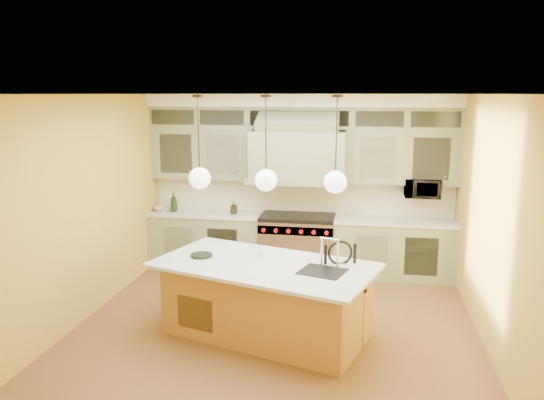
% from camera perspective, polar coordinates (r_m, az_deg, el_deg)
% --- Properties ---
extents(floor, '(5.00, 5.00, 0.00)m').
position_cam_1_polar(floor, '(6.94, 0.42, -13.39)').
color(floor, brown).
rests_on(floor, ground).
extents(ceiling, '(5.00, 5.00, 0.00)m').
position_cam_1_polar(ceiling, '(6.30, 0.46, 11.33)').
color(ceiling, white).
rests_on(ceiling, wall_back).
extents(wall_back, '(5.00, 0.00, 5.00)m').
position_cam_1_polar(wall_back, '(8.89, 3.09, 1.94)').
color(wall_back, gold).
rests_on(wall_back, ground).
extents(wall_front, '(5.00, 0.00, 5.00)m').
position_cam_1_polar(wall_front, '(4.12, -5.36, -9.36)').
color(wall_front, gold).
rests_on(wall_front, ground).
extents(wall_left, '(0.00, 5.00, 5.00)m').
position_cam_1_polar(wall_left, '(7.29, -19.32, -0.78)').
color(wall_left, gold).
rests_on(wall_left, ground).
extents(wall_right, '(0.00, 5.00, 5.00)m').
position_cam_1_polar(wall_right, '(6.55, 22.59, -2.36)').
color(wall_right, gold).
rests_on(wall_right, ground).
extents(back_cabinetry, '(5.00, 0.77, 2.90)m').
position_cam_1_polar(back_cabinetry, '(8.64, 2.88, 1.52)').
color(back_cabinetry, gray).
rests_on(back_cabinetry, floor).
extents(range, '(1.20, 0.74, 0.96)m').
position_cam_1_polar(range, '(8.76, 2.75, -4.67)').
color(range, silver).
rests_on(range, floor).
extents(kitchen_island, '(2.87, 2.07, 1.35)m').
position_cam_1_polar(kitchen_island, '(6.53, -0.59, -10.51)').
color(kitchen_island, '#A17339').
rests_on(kitchen_island, floor).
extents(counter_stool, '(0.53, 0.53, 1.20)m').
position_cam_1_polar(counter_stool, '(6.35, 7.63, -9.17)').
color(counter_stool, black).
rests_on(counter_stool, floor).
extents(microwave, '(0.54, 0.37, 0.30)m').
position_cam_1_polar(microwave, '(8.64, 15.85, 1.24)').
color(microwave, black).
rests_on(microwave, back_cabinetry).
extents(oil_bottle_a, '(0.13, 0.13, 0.32)m').
position_cam_1_polar(oil_bottle_a, '(9.12, -10.52, -0.24)').
color(oil_bottle_a, black).
rests_on(oil_bottle_a, back_cabinetry).
extents(oil_bottle_b, '(0.10, 0.10, 0.21)m').
position_cam_1_polar(oil_bottle_b, '(8.83, -4.13, -0.82)').
color(oil_bottle_b, black).
rests_on(oil_bottle_b, back_cabinetry).
extents(fruit_bowl, '(0.31, 0.31, 0.07)m').
position_cam_1_polar(fruit_bowl, '(9.21, -11.56, -0.94)').
color(fruit_bowl, beige).
rests_on(fruit_bowl, back_cabinetry).
extents(cup, '(0.11, 0.11, 0.09)m').
position_cam_1_polar(cup, '(6.59, -1.16, -5.75)').
color(cup, white).
rests_on(cup, kitchen_island).
extents(pendant_left, '(0.26, 0.26, 1.11)m').
position_cam_1_polar(pendant_left, '(6.33, -7.79, 2.59)').
color(pendant_left, '#2D2319').
rests_on(pendant_left, ceiling).
extents(pendant_center, '(0.26, 0.26, 1.11)m').
position_cam_1_polar(pendant_center, '(6.14, -0.65, 2.42)').
color(pendant_center, '#2D2319').
rests_on(pendant_center, ceiling).
extents(pendant_right, '(0.26, 0.26, 1.11)m').
position_cam_1_polar(pendant_right, '(6.05, 6.83, 2.20)').
color(pendant_right, '#2D2319').
rests_on(pendant_right, ceiling).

